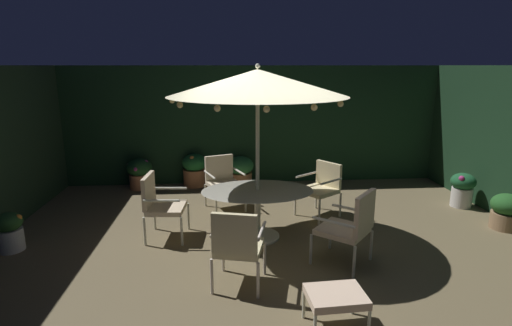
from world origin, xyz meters
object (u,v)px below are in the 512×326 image
Objects in this scene: patio_chair_east at (160,201)px; potted_plant_back_right at (507,211)px; patio_chair_south at (351,224)px; ottoman_footrest at (336,297)px; potted_plant_front_corner at (462,188)px; potted_plant_left_near at (140,172)px; patio_dining_table at (258,201)px; potted_plant_left_far at (240,171)px; patio_chair_north at (322,185)px; patio_chair_southeast at (237,243)px; patio_chair_northeast at (223,179)px; patio_umbrella at (258,83)px; potted_plant_back_left at (9,231)px; potted_plant_right_near at (195,169)px.

patio_chair_east reaches higher than potted_plant_back_right.
patio_chair_south is 1.74× the size of ottoman_footrest.
potted_plant_front_corner is (2.75, 2.01, -0.22)m from patio_chair_south.
patio_chair_east is at bearing 131.03° from ottoman_footrest.
potted_plant_front_corner is 6.35m from potted_plant_left_near.
potted_plant_left_far is at bearing 93.16° from patio_dining_table.
patio_chair_north reaches higher than potted_plant_left_near.
patio_chair_east is at bearing 125.87° from patio_chair_southeast.
patio_chair_south reaches higher than ottoman_footrest.
ottoman_footrest is 4.07m from potted_plant_back_right.
patio_chair_north reaches higher than patio_dining_table.
patio_umbrella is at bearing -69.17° from patio_chair_northeast.
patio_chair_northeast is 1.68× the size of potted_plant_back_left.
potted_plant_right_near is at bearing 83.05° from patio_chair_east.
potted_plant_back_right is at bearing -22.91° from potted_plant_left_near.
patio_chair_northeast is at bearing -66.71° from potted_plant_right_near.
potted_plant_left_far is at bearing 40.14° from potted_plant_back_left.
patio_chair_southeast is 1.52× the size of potted_plant_left_near.
patio_umbrella is at bearing 139.55° from patio_chair_south.
patio_umbrella is at bearing -144.52° from patio_chair_north.
potted_plant_back_right is (3.98, 0.02, -0.28)m from patio_dining_table.
patio_chair_north is 0.94× the size of patio_chair_east.
patio_chair_north is 0.91× the size of patio_chair_south.
potted_plant_left_near is (-2.86, 4.89, 0.01)m from ottoman_footrest.
patio_chair_northeast is 1.36m from potted_plant_left_far.
patio_umbrella is 3.31m from potted_plant_left_far.
patio_chair_northeast is 1.45× the size of potted_plant_left_near.
potted_plant_left_near is (-2.27, 2.66, -0.23)m from patio_dining_table.
patio_chair_east is 1.49× the size of potted_plant_left_far.
potted_plant_front_corner is at bearing 30.43° from patio_chair_southeast.
potted_plant_back_right reaches higher than potted_plant_back_left.
potted_plant_back_right is (4.13, -2.64, -0.05)m from potted_plant_left_far.
potted_plant_left_far is at bearing 0.02° from potted_plant_left_near.
patio_umbrella is at bearing -66.64° from patio_dining_table.
patio_chair_south reaches higher than potted_plant_left_near.
potted_plant_back_left is at bearing -178.54° from potted_plant_back_right.
potted_plant_left_near is (-0.82, 2.54, -0.22)m from patio_chair_east.
patio_chair_northeast is 2.79m from patio_chair_southeast.
patio_dining_table is 2.39× the size of potted_plant_right_near.
ottoman_footrest is at bearing -81.52° from potted_plant_left_far.
patio_chair_northeast reaches higher than potted_plant_front_corner.
patio_chair_northeast reaches higher than ottoman_footrest.
patio_chair_north is 0.98× the size of patio_chair_northeast.
potted_plant_left_near is (-3.46, 1.81, -0.19)m from patio_chair_north.
patio_chair_southeast is 1.26m from ottoman_footrest.
potted_plant_left_near is at bearing -173.56° from potted_plant_right_near.
ottoman_footrest is at bearing -26.71° from potted_plant_back_left.
patio_chair_northeast is 0.93× the size of patio_chair_south.
patio_umbrella is at bearing -49.46° from potted_plant_left_near.
patio_chair_east is at bearing 178.98° from potted_plant_back_right.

